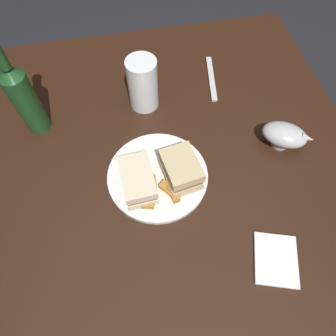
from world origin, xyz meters
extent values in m
plane|color=black|center=(0.00, 0.00, 0.00)|extent=(6.00, 6.00, 0.00)
cube|color=black|center=(0.00, 0.00, 0.36)|extent=(1.13, 0.97, 0.73)
cylinder|color=white|center=(-0.01, 0.05, 0.74)|extent=(0.25, 0.25, 0.01)
cube|color=beige|center=(-0.03, 0.10, 0.75)|extent=(0.12, 0.08, 0.02)
cube|color=#8C5B3D|center=(-0.03, 0.10, 0.77)|extent=(0.11, 0.07, 0.01)
cube|color=beige|center=(-0.03, 0.10, 0.79)|extent=(0.12, 0.08, 0.02)
cube|color=#CCB284|center=(-0.02, 0.00, 0.75)|extent=(0.11, 0.09, 0.03)
cube|color=#8C5B3D|center=(-0.02, 0.00, 0.78)|extent=(0.10, 0.08, 0.02)
cube|color=#CCB284|center=(-0.02, 0.00, 0.80)|extent=(0.11, 0.09, 0.03)
cube|color=#AD702D|center=(-0.07, 0.03, 0.75)|extent=(0.05, 0.02, 0.02)
cube|color=#B77F33|center=(-0.04, 0.07, 0.75)|extent=(0.05, 0.03, 0.02)
cube|color=#B77F33|center=(-0.06, 0.03, 0.75)|extent=(0.06, 0.05, 0.01)
cube|color=#AD702D|center=(-0.06, 0.10, 0.75)|extent=(0.05, 0.06, 0.01)
cube|color=#AD702D|center=(-0.05, 0.02, 0.75)|extent=(0.04, 0.04, 0.02)
cube|color=#AD702D|center=(-0.08, 0.09, 0.75)|extent=(0.03, 0.05, 0.01)
cylinder|color=white|center=(0.24, 0.05, 0.80)|extent=(0.08, 0.08, 0.15)
cylinder|color=#C67014|center=(0.24, 0.05, 0.78)|extent=(0.07, 0.07, 0.10)
cylinder|color=#B7B7BC|center=(0.03, -0.28, 0.74)|extent=(0.04, 0.04, 0.02)
ellipsoid|color=#B7B7BC|center=(0.03, -0.28, 0.77)|extent=(0.12, 0.13, 0.05)
ellipsoid|color=#381E0F|center=(0.03, -0.28, 0.78)|extent=(0.10, 0.11, 0.02)
cone|color=#B7B7BC|center=(0.00, -0.32, 0.78)|extent=(0.04, 0.04, 0.02)
cylinder|color=#19421E|center=(0.22, 0.34, 0.82)|extent=(0.06, 0.06, 0.18)
cone|color=#19421E|center=(0.22, 0.34, 0.92)|extent=(0.06, 0.06, 0.02)
cube|color=white|center=(-0.25, -0.16, 0.73)|extent=(0.13, 0.12, 0.01)
cube|color=silver|center=(0.29, -0.17, 0.73)|extent=(0.18, 0.05, 0.01)
camera|label=1|loc=(-0.35, 0.10, 1.39)|focal=32.10mm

